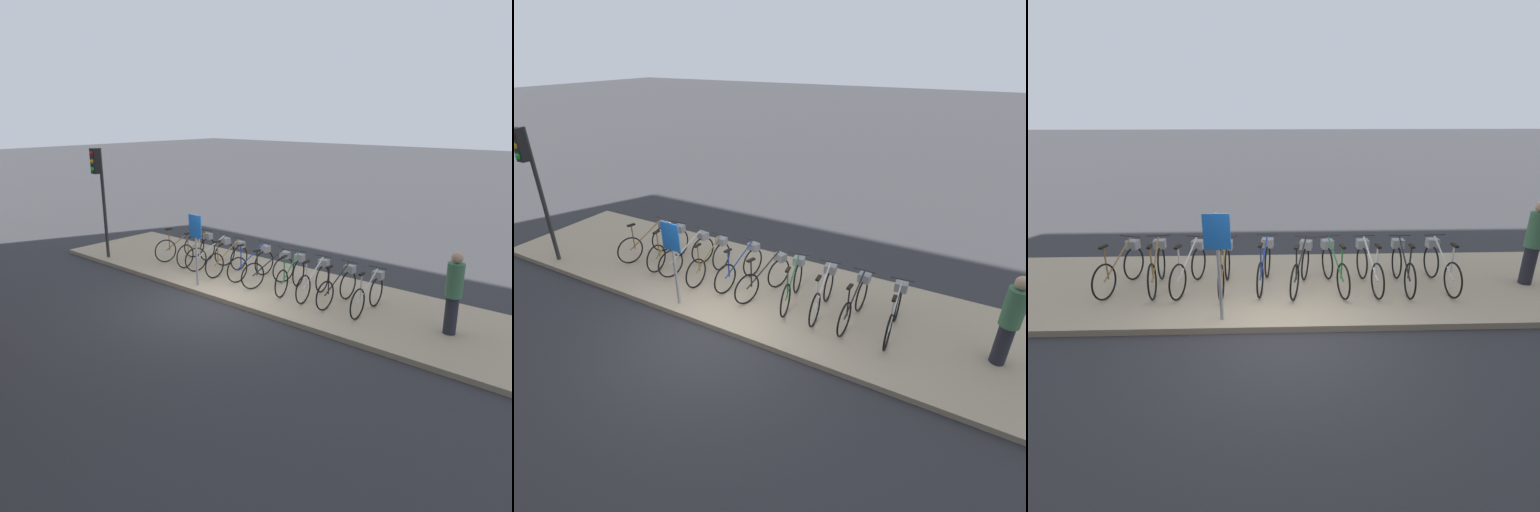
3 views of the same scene
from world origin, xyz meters
TOP-DOWN VIEW (x-y plane):
  - ground_plane at (0.00, 0.00)m, footprint 120.00×120.00m
  - sidewalk at (0.00, 1.73)m, footprint 13.92×3.46m
  - parked_bicycle_0 at (-3.20, 1.71)m, footprint 0.60×1.64m
  - parked_bicycle_1 at (-2.49, 1.72)m, footprint 0.46×1.69m
  - parked_bicycle_2 at (-1.81, 1.67)m, footprint 0.57×1.65m
  - parked_bicycle_3 at (-1.12, 1.61)m, footprint 0.46×1.69m
  - parked_bicycle_4 at (-0.31, 1.72)m, footprint 0.46×1.68m
  - parked_bicycle_5 at (0.43, 1.58)m, footprint 0.62×1.63m
  - parked_bicycle_6 at (1.09, 1.60)m, footprint 0.49×1.67m
  - parked_bicycle_7 at (1.79, 1.60)m, footprint 0.46×1.69m
  - parked_bicycle_8 at (2.49, 1.58)m, footprint 0.46×1.69m
  - parked_bicycle_9 at (3.27, 1.59)m, footprint 0.46×1.69m
  - pedestrian at (5.13, 1.60)m, footprint 0.34×0.34m
  - traffic_light at (-5.21, 0.24)m, footprint 0.24×0.40m
  - sign_post at (-1.05, 0.29)m, footprint 0.44×0.07m

SIDE VIEW (x-z plane):
  - ground_plane at x=0.00m, z-range 0.00..0.00m
  - sidewalk at x=0.00m, z-range 0.00..0.12m
  - parked_bicycle_0 at x=-3.20m, z-range 0.05..1.09m
  - parked_bicycle_1 at x=-2.49m, z-range 0.05..1.09m
  - parked_bicycle_2 at x=-1.81m, z-range 0.05..1.09m
  - parked_bicycle_3 at x=-1.12m, z-range 0.05..1.09m
  - parked_bicycle_4 at x=-0.31m, z-range 0.05..1.09m
  - parked_bicycle_5 at x=0.43m, z-range 0.05..1.09m
  - parked_bicycle_6 at x=1.09m, z-range 0.05..1.09m
  - parked_bicycle_7 at x=1.79m, z-range 0.05..1.09m
  - parked_bicycle_8 at x=2.49m, z-range 0.05..1.09m
  - parked_bicycle_9 at x=3.27m, z-range 0.05..1.09m
  - pedestrian at x=5.13m, z-range 0.17..1.92m
  - sign_post at x=-1.05m, z-range 0.47..2.37m
  - traffic_light at x=-5.21m, z-range 0.87..4.26m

